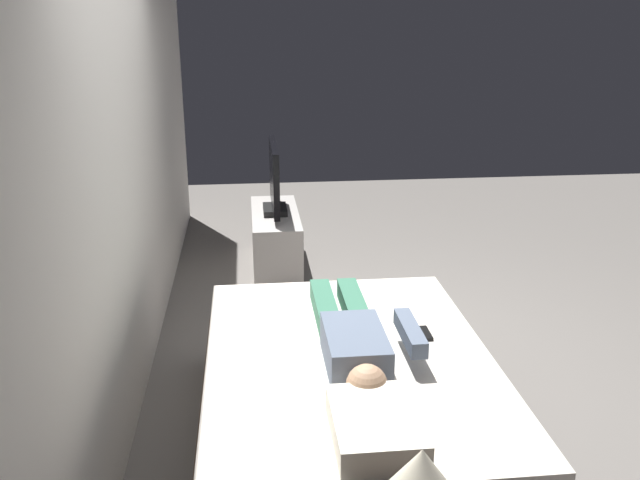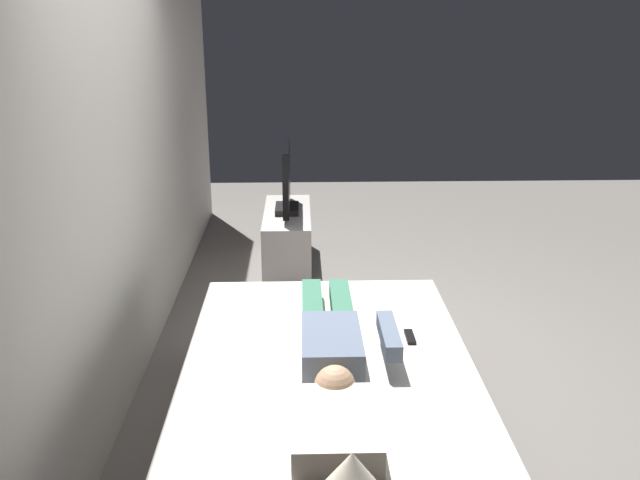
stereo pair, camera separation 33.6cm
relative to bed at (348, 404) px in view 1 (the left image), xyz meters
name	(u,v)px [view 1 (the left image)]	position (x,y,z in m)	size (l,w,h in m)	color
ground_plane	(368,374)	(0.73, -0.23, -0.26)	(10.00, 10.00, 0.00)	slate
back_wall	(128,144)	(1.13, 1.16, 1.14)	(6.40, 0.10, 2.80)	silver
bed	(348,404)	(0.00, 0.00, 0.00)	(2.03, 1.47, 0.54)	brown
pillow	(375,427)	(-0.70, 0.00, 0.34)	(0.48, 0.34, 0.12)	silver
person	(354,338)	(0.03, -0.03, 0.36)	(1.26, 0.46, 0.18)	slate
remote	(426,333)	(0.18, -0.43, 0.29)	(0.15, 0.04, 0.02)	black
tv_stand	(276,240)	(2.67, 0.25, -0.01)	(1.10, 0.40, 0.50)	#B7B2AD
tv	(274,180)	(2.67, 0.25, 0.52)	(0.88, 0.20, 0.59)	black
lamp	(421,475)	(-1.32, -0.02, 0.59)	(0.22, 0.22, 0.42)	#59595B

